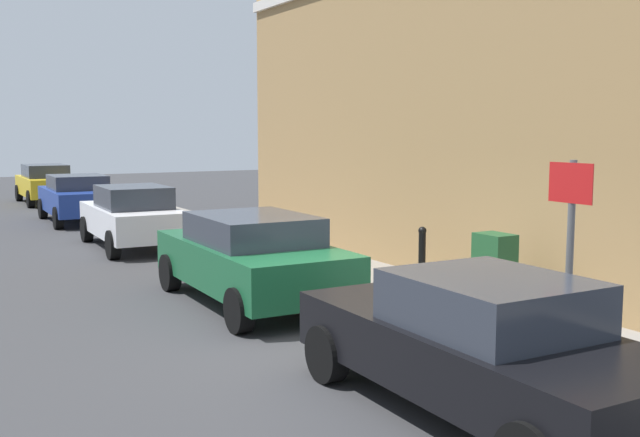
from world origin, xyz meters
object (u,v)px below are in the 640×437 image
Objects in this scene: car_black at (479,344)px; street_sign at (570,232)px; car_yellow at (46,183)px; bollard_far_kerb at (310,248)px; car_green at (252,257)px; car_white at (132,216)px; utility_cabinet at (494,276)px; car_blue at (78,197)px; bollard_near_cabinet at (422,256)px.

street_sign reaches higher than car_black.
car_black is 1.02× the size of car_yellow.
bollard_far_kerb is 0.45× the size of street_sign.
car_green is 6.59m from car_white.
utility_cabinet is (2.64, -9.41, -0.08)m from car_white.
utility_cabinet is (2.61, 2.60, -0.04)m from car_black.
car_blue is 15.41m from utility_cabinet.
bollard_near_cabinet is (2.64, -19.99, -0.07)m from car_yellow.
car_black is 0.99× the size of car_green.
utility_cabinet is 1.11× the size of bollard_near_cabinet.
car_green is 4.07× the size of bollard_near_cabinet.
bollard_near_cabinet is 4.31m from street_sign.
utility_cabinet is 1.82m from bollard_near_cabinet.
car_yellow is at bearing 0.91° from car_green.
car_black is 5.18m from bollard_near_cabinet.
car_white is 3.91× the size of bollard_near_cabinet.
car_blue is 3.89× the size of bollard_far_kerb.
car_black is 4.04× the size of bollard_far_kerb.
car_green is at bearing -179.81° from car_yellow.
car_yellow is at bearing 0.51° from car_black.
car_blue is at bearing 97.79° from bollard_far_kerb.
car_white is (-0.10, 6.59, 0.00)m from car_green.
utility_cabinet is at bearing -93.15° from bollard_near_cabinet.
bollard_far_kerb is at bearing -175.34° from car_yellow.
car_yellow is 20.16m from bollard_near_cabinet.
street_sign is at bearing -173.25° from car_blue.
bollard_near_cabinet is 1.00× the size of bollard_far_kerb.
car_yellow is at bearing 97.53° from bollard_near_cabinet.
utility_cabinet is (2.54, -2.82, -0.08)m from car_green.
utility_cabinet is 1.11× the size of bollard_far_kerb.
street_sign is at bearing -176.18° from car_yellow.
bollard_near_cabinet is 0.45× the size of street_sign.
car_black is at bearing -103.92° from bollard_far_kerb.
car_blue is 0.98× the size of car_yellow.
street_sign is (1.53, -5.06, 0.90)m from car_green.
car_black is at bearing -135.14° from utility_cabinet.
car_green is (0.07, 5.42, 0.04)m from car_black.
street_sign is (1.60, 0.36, 0.94)m from car_black.
car_yellow is at bearing -0.20° from car_blue.
street_sign is at bearing -162.29° from car_green.
car_white is at bearing 109.87° from bollard_near_cabinet.
car_green is 18.99m from car_yellow.
car_yellow is at bearing 94.49° from bollard_far_kerb.
car_black reaches higher than bollard_far_kerb.
car_white is 11.79m from street_sign.
car_green is 1.84× the size of street_sign.
car_green reaches higher than bollard_near_cabinet.
street_sign reaches higher than bollard_far_kerb.
car_white reaches higher than bollard_far_kerb.
bollard_near_cabinet is (2.71, 4.41, -0.02)m from car_black.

